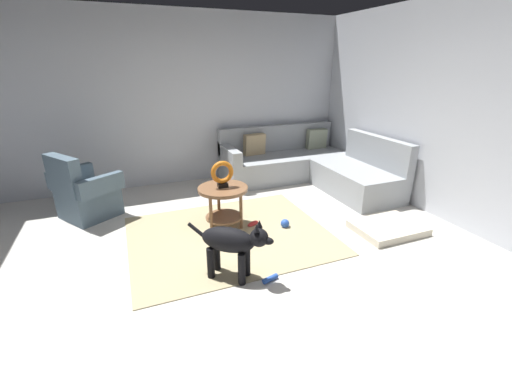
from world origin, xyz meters
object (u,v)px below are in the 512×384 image
at_px(dog, 232,243).
at_px(dog_toy_ball, 285,223).
at_px(side_table, 223,197).
at_px(armchair, 84,194).
at_px(dog_bed_mat, 388,228).
at_px(sectional_couch, 308,166).
at_px(dog_toy_rope, 270,279).
at_px(torus_sculpture, 222,174).
at_px(dog_toy_bone, 253,224).

xyz_separation_m(dog, dog_toy_ball, (0.93, 0.75, -0.32)).
bearing_deg(dog_toy_ball, side_table, 158.44).
xyz_separation_m(armchair, side_table, (1.60, -0.98, 0.09)).
bearing_deg(dog, dog_bed_mat, 134.97).
bearing_deg(dog_bed_mat, dog_toy_ball, 153.50).
height_order(sectional_couch, dog, sectional_couch).
relative_size(sectional_couch, dog_toy_rope, 13.83).
relative_size(sectional_couch, dog, 3.28).
bearing_deg(armchair, dog_toy_rope, 3.50).
height_order(armchair, dog_toy_rope, armchair).
height_order(sectional_couch, dog_toy_ball, sectional_couch).
xyz_separation_m(torus_sculpture, dog_toy_ball, (0.71, -0.28, -0.66)).
relative_size(armchair, dog_toy_ball, 9.11).
relative_size(side_table, dog_bed_mat, 0.75).
bearing_deg(dog_toy_rope, dog_bed_mat, 12.21).
bearing_deg(dog_bed_mat, torus_sculpture, 155.36).
distance_m(torus_sculpture, dog_toy_ball, 1.00).
distance_m(dog_toy_ball, dog_toy_bone, 0.40).
xyz_separation_m(sectional_couch, dog, (-2.06, -2.13, 0.09)).
bearing_deg(dog_toy_ball, dog_toy_bone, 151.89).
bearing_deg(torus_sculpture, dog_toy_rope, -86.07).
bearing_deg(sectional_couch, dog, -133.96).
distance_m(side_table, dog_toy_ball, 0.84).
bearing_deg(armchair, dog_bed_mat, 28.13).
bearing_deg(dog_toy_bone, torus_sculpture, 165.71).
distance_m(armchair, torus_sculpture, 1.91).
relative_size(dog_bed_mat, dog, 1.17).
relative_size(side_table, dog_toy_bone, 3.33).
relative_size(torus_sculpture, dog_toy_bone, 1.81).
xyz_separation_m(torus_sculpture, dog_bed_mat, (1.83, -0.84, -0.67)).
bearing_deg(dog_toy_rope, torus_sculpture, 93.93).
height_order(dog, dog_toy_ball, dog).
xyz_separation_m(dog_bed_mat, dog_toy_ball, (-1.12, 0.56, 0.01)).
xyz_separation_m(side_table, torus_sculpture, (0.00, -0.00, 0.29)).
xyz_separation_m(dog_bed_mat, dog_toy_rope, (-1.75, -0.38, -0.02)).
bearing_deg(dog_toy_ball, sectional_couch, 50.77).
relative_size(torus_sculpture, dog, 0.48).
distance_m(sectional_couch, dog, 2.96).
bearing_deg(dog_bed_mat, side_table, 155.36).
height_order(armchair, dog_toy_ball, armchair).
distance_m(side_table, dog_toy_rope, 1.28).
relative_size(sectional_couch, dog_toy_ball, 20.53).
xyz_separation_m(sectional_couch, side_table, (-1.84, -1.10, 0.13)).
height_order(sectional_couch, armchair, same).
xyz_separation_m(armchair, dog_toy_bone, (1.95, -1.07, -0.29)).
bearing_deg(dog_toy_bone, armchair, 151.25).
bearing_deg(sectional_couch, dog_toy_bone, -141.21).
height_order(sectional_couch, dog_toy_bone, sectional_couch).
bearing_deg(dog_bed_mat, dog_toy_bone, 153.10).
height_order(dog_bed_mat, dog_toy_bone, dog_bed_mat).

